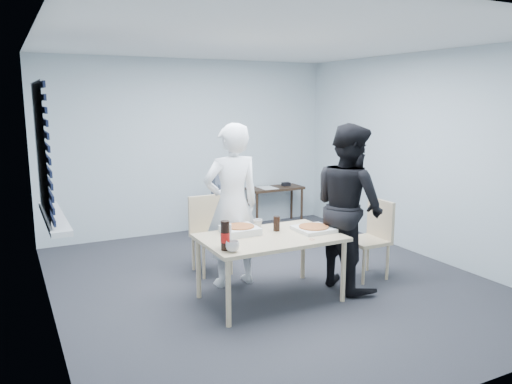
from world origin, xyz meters
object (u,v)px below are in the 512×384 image
dining_table (270,242)px  person_black (349,207)px  side_table (275,192)px  stool (224,209)px  mug_b (258,224)px  soda_bottle (225,236)px  mug_a (233,246)px  person_white (232,205)px  backpack (224,187)px  chair_far (209,228)px  chair_right (373,233)px

dining_table → person_black: 0.97m
side_table → stool: size_ratio=1.63×
person_black → mug_b: bearing=67.7°
dining_table → mug_b: bearing=85.0°
mug_b → soda_bottle: 0.84m
mug_a → soda_bottle: 0.12m
mug_a → mug_b: mug_a is taller
person_black → mug_b: 0.99m
mug_a → soda_bottle: bearing=115.4°
person_white → backpack: (0.62, 1.65, -0.11)m
side_table → chair_far: bearing=-138.0°
dining_table → mug_b: mug_b is taller
chair_right → side_table: size_ratio=0.98×
side_table → mug_a: bearing=-125.1°
soda_bottle → chair_right: bearing=8.5°
dining_table → stool: 2.30m
chair_right → stool: chair_right is taller
mug_a → soda_bottle: size_ratio=0.46×
dining_table → mug_b: (0.03, 0.33, 0.11)m
dining_table → chair_right: 1.37m
mug_a → chair_right: bearing=10.9°
person_black → chair_right: bearing=-76.8°
chair_right → mug_b: size_ratio=8.90×
person_black → backpack: size_ratio=3.95×
backpack → mug_a: 2.73m
chair_far → person_black: person_black is taller
stool → mug_a: bearing=-111.7°
stool → mug_b: size_ratio=5.58×
chair_far → soda_bottle: bearing=-105.5°
chair_right → backpack: size_ratio=1.99×
stool → backpack: (0.00, -0.01, 0.33)m
dining_table → side_table: dining_table is taller
person_black → soda_bottle: person_black is taller
chair_right → mug_a: (-1.92, -0.37, 0.21)m
person_white → person_black: bearing=150.3°
chair_far → person_black: (1.15, -1.15, 0.37)m
dining_table → soda_bottle: soda_bottle is taller
chair_far → chair_right: size_ratio=1.00×
person_black → backpack: 2.32m
backpack → mug_a: size_ratio=3.64×
chair_right → mug_b: (-1.34, 0.27, 0.20)m
chair_right → soda_bottle: soda_bottle is taller
dining_table → chair_far: size_ratio=1.55×
dining_table → backpack: backpack is taller
dining_table → chair_far: bearing=101.1°
backpack → side_table: bearing=36.1°
dining_table → person_white: bearing=104.9°
person_white → stool: (0.62, 1.66, -0.44)m
chair_far → person_black: bearing=-45.0°
side_table → chair_right: bearing=-94.8°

